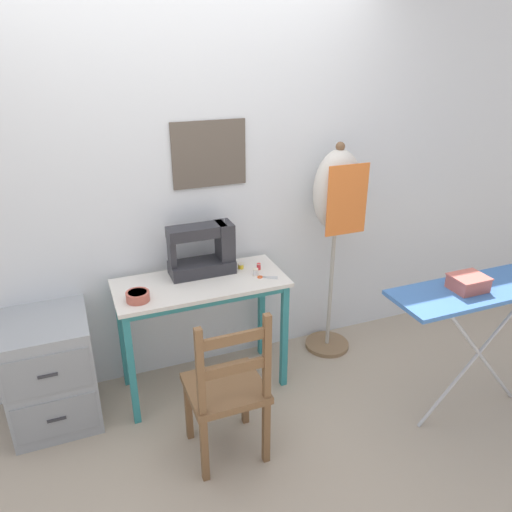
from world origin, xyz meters
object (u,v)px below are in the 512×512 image
object	(u,v)px
fabric_bowl	(138,296)
filing_cabinet	(51,371)
storage_box	(468,283)
ironing_board	(492,292)
thread_spool_near_machine	(241,266)
scissors	(264,277)
dress_form	(337,203)
thread_spool_far_edge	(259,267)
thread_spool_mid_table	(255,272)
sewing_machine	(205,251)
wooden_chair	(227,390)

from	to	relation	value
fabric_bowl	filing_cabinet	bearing A→B (deg)	166.32
storage_box	filing_cabinet	bearing A→B (deg)	158.05
ironing_board	thread_spool_near_machine	bearing A→B (deg)	140.71
filing_cabinet	storage_box	xyz separation A→B (m)	(2.16, -0.87, 0.58)
thread_spool_near_machine	ironing_board	size ratio (longest dim) A/B	0.04
scissors	dress_form	bearing A→B (deg)	17.06
thread_spool_far_edge	ironing_board	distance (m)	1.36
scissors	fabric_bowl	bearing A→B (deg)	-179.37
fabric_bowl	storage_box	size ratio (longest dim) A/B	0.71
ironing_board	thread_spool_mid_table	bearing A→B (deg)	143.31
thread_spool_near_machine	filing_cabinet	xyz separation A→B (m)	(-1.20, -0.06, -0.44)
fabric_bowl	thread_spool_mid_table	distance (m)	0.73
thread_spool_mid_table	filing_cabinet	xyz separation A→B (m)	(-1.25, 0.07, -0.45)
thread_spool_far_edge	dress_form	bearing A→B (deg)	6.28
fabric_bowl	sewing_machine	bearing A→B (deg)	24.90
sewing_machine	thread_spool_near_machine	bearing A→B (deg)	-7.93
thread_spool_near_machine	filing_cabinet	distance (m)	1.28
storage_box	thread_spool_mid_table	bearing A→B (deg)	138.39
thread_spool_far_edge	scissors	bearing A→B (deg)	-95.06
thread_spool_mid_table	dress_form	distance (m)	0.72
thread_spool_mid_table	dress_form	xyz separation A→B (m)	(0.63, 0.13, 0.33)
storage_box	wooden_chair	bearing A→B (deg)	170.32
fabric_bowl	thread_spool_far_edge	bearing A→B (deg)	9.13
storage_box	fabric_bowl	bearing A→B (deg)	155.59
filing_cabinet	dress_form	size ratio (longest dim) A/B	0.44
filing_cabinet	storage_box	bearing A→B (deg)	-21.95
thread_spool_near_machine	filing_cabinet	size ratio (longest dim) A/B	0.06
fabric_bowl	thread_spool_mid_table	bearing A→B (deg)	4.72
scissors	ironing_board	bearing A→B (deg)	-35.85
sewing_machine	scissors	distance (m)	0.40
filing_cabinet	dress_form	world-z (taller)	dress_form
thread_spool_far_edge	ironing_board	bearing A→B (deg)	-40.12
fabric_bowl	filing_cabinet	size ratio (longest dim) A/B	0.20
scissors	thread_spool_near_machine	bearing A→B (deg)	117.32
wooden_chair	thread_spool_near_machine	bearing A→B (deg)	64.36
fabric_bowl	thread_spool_far_edge	distance (m)	0.79
storage_box	sewing_machine	bearing A→B (deg)	140.95
fabric_bowl	thread_spool_mid_table	world-z (taller)	fabric_bowl
thread_spool_mid_table	wooden_chair	world-z (taller)	wooden_chair
sewing_machine	thread_spool_near_machine	distance (m)	0.26
thread_spool_near_machine	dress_form	distance (m)	0.76
fabric_bowl	thread_spool_near_machine	xyz separation A→B (m)	(0.68, 0.18, -0.01)
sewing_machine	fabric_bowl	distance (m)	0.52
wooden_chair	sewing_machine	bearing A→B (deg)	81.03
thread_spool_mid_table	storage_box	world-z (taller)	storage_box
scissors	wooden_chair	xyz separation A→B (m)	(-0.43, -0.53, -0.34)
sewing_machine	scissors	bearing A→B (deg)	-33.27
fabric_bowl	scissors	bearing A→B (deg)	0.63
dress_form	ironing_board	bearing A→B (deg)	-63.93
wooden_chair	thread_spool_mid_table	bearing A→B (deg)	56.23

